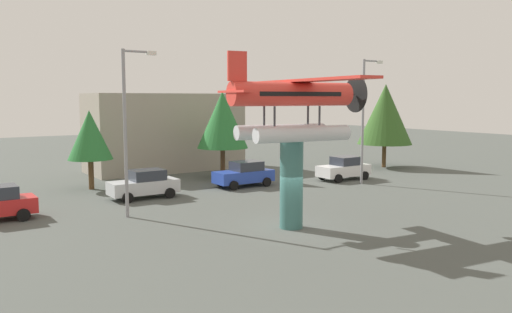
# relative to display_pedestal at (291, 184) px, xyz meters

# --- Properties ---
(ground_plane) EXTENTS (140.00, 140.00, 0.00)m
(ground_plane) POSITION_rel_display_pedestal_xyz_m (0.00, 0.00, -2.10)
(ground_plane) COLOR #4C514C
(display_pedestal) EXTENTS (1.10, 1.10, 4.19)m
(display_pedestal) POSITION_rel_display_pedestal_xyz_m (0.00, 0.00, 0.00)
(display_pedestal) COLOR #386B66
(display_pedestal) RESTS_ON ground
(floatplane_monument) EXTENTS (7.05, 10.46, 4.00)m
(floatplane_monument) POSITION_rel_display_pedestal_xyz_m (0.13, -0.02, 3.77)
(floatplane_monument) COLOR silver
(floatplane_monument) RESTS_ON display_pedestal
(car_mid_silver) EXTENTS (4.20, 2.02, 1.76)m
(car_mid_silver) POSITION_rel_display_pedestal_xyz_m (-2.97, 10.92, -1.21)
(car_mid_silver) COLOR silver
(car_mid_silver) RESTS_ON ground
(car_far_blue) EXTENTS (4.20, 2.02, 1.76)m
(car_far_blue) POSITION_rel_display_pedestal_xyz_m (4.47, 11.10, -1.21)
(car_far_blue) COLOR #2847B7
(car_far_blue) RESTS_ON ground
(car_distant_white) EXTENTS (4.20, 2.02, 1.76)m
(car_distant_white) POSITION_rel_display_pedestal_xyz_m (12.38, 9.43, -1.21)
(car_distant_white) COLOR white
(car_distant_white) RESTS_ON ground
(streetlight_primary) EXTENTS (1.84, 0.28, 8.62)m
(streetlight_primary) POSITION_rel_display_pedestal_xyz_m (-5.50, 6.54, 2.86)
(streetlight_primary) COLOR gray
(streetlight_primary) RESTS_ON ground
(streetlight_secondary) EXTENTS (1.84, 0.28, 8.89)m
(streetlight_secondary) POSITION_rel_display_pedestal_xyz_m (12.27, 7.32, 3.00)
(streetlight_secondary) COLOR gray
(streetlight_secondary) RESTS_ON ground
(storefront_building) EXTENTS (12.85, 5.32, 6.54)m
(storefront_building) POSITION_rel_display_pedestal_xyz_m (3.43, 22.00, 1.17)
(storefront_building) COLOR #9E9384
(storefront_building) RESTS_ON ground
(tree_east) EXTENTS (2.98, 2.98, 5.35)m
(tree_east) POSITION_rel_display_pedestal_xyz_m (-4.75, 15.96, 1.57)
(tree_east) COLOR brown
(tree_east) RESTS_ON ground
(tree_center_back) EXTENTS (3.92, 3.92, 6.69)m
(tree_center_back) POSITION_rel_display_pedestal_xyz_m (5.20, 15.33, 2.40)
(tree_center_back) COLOR brown
(tree_center_back) RESTS_ON ground
(tree_far_east) EXTENTS (4.79, 4.79, 7.40)m
(tree_far_east) POSITION_rel_display_pedestal_xyz_m (20.38, 12.73, 2.63)
(tree_far_east) COLOR brown
(tree_far_east) RESTS_ON ground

